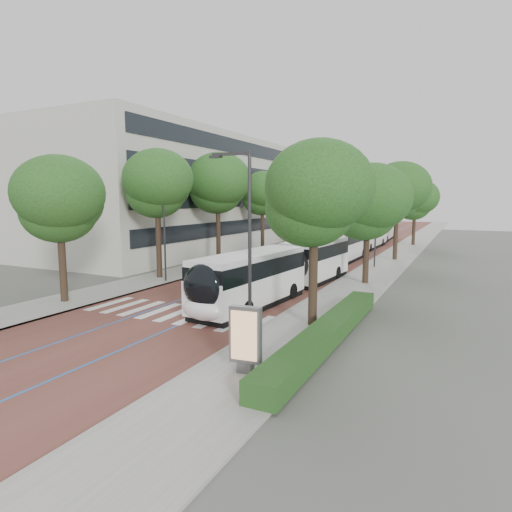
{
  "coord_description": "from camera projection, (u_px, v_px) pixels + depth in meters",
  "views": [
    {
      "loc": [
        14.36,
        -17.64,
        6.28
      ],
      "look_at": [
        1.35,
        8.5,
        2.4
      ],
      "focal_mm": 30.0,
      "sensor_mm": 36.0,
      "label": 1
    }
  ],
  "objects": [
    {
      "name": "streetlight_far",
      "position": [
        374.0,
        216.0,
        38.79
      ],
      "size": [
        1.82,
        0.2,
        8.0
      ],
      "color": "#2B2B2D",
      "rests_on": "sidewalk_right"
    },
    {
      "name": "bus_queued_0",
      "position": [
        341.0,
        246.0,
        42.62
      ],
      "size": [
        2.87,
        12.46,
        3.2
      ],
      "rotation": [
        0.0,
        0.0,
        -0.03
      ],
      "color": "white",
      "rests_on": "ground"
    },
    {
      "name": "lane_line_right",
      "position": [
        362.0,
        246.0,
        57.61
      ],
      "size": [
        0.12,
        126.0,
        0.01
      ],
      "primitive_type": "cube",
      "color": "#225CAA",
      "rests_on": "road"
    },
    {
      "name": "trees_left",
      "position": [
        259.0,
        192.0,
        49.24
      ],
      "size": [
        6.06,
        60.6,
        10.14
      ],
      "color": "black",
      "rests_on": "ground"
    },
    {
      "name": "office_building",
      "position": [
        179.0,
        194.0,
        55.35
      ],
      "size": [
        18.11,
        40.0,
        14.0
      ],
      "color": "#B9B7AB",
      "rests_on": "ground"
    },
    {
      "name": "lamp_post_left",
      "position": [
        164.0,
        228.0,
        32.08
      ],
      "size": [
        0.14,
        0.14,
        8.0
      ],
      "primitive_type": "cylinder",
      "color": "#2B2B2D",
      "rests_on": "sidewalk_left"
    },
    {
      "name": "bus_queued_1",
      "position": [
        367.0,
        236.0,
        54.82
      ],
      "size": [
        2.73,
        12.44,
        3.2
      ],
      "rotation": [
        0.0,
        0.0,
        -0.02
      ],
      "color": "white",
      "rests_on": "ground"
    },
    {
      "name": "kerb_right",
      "position": [
        392.0,
        247.0,
        55.84
      ],
      "size": [
        0.2,
        140.0,
        0.14
      ],
      "primitive_type": "cube",
      "color": "gray",
      "rests_on": "ground"
    },
    {
      "name": "zebra_crossing",
      "position": [
        177.0,
        313.0,
        23.62
      ],
      "size": [
        10.55,
        3.6,
        0.01
      ],
      "color": "silver",
      "rests_on": "ground"
    },
    {
      "name": "lane_line_left",
      "position": [
        338.0,
        245.0,
        59.02
      ],
      "size": [
        0.12,
        126.0,
        0.01
      ],
      "primitive_type": "cube",
      "color": "#225CAA",
      "rests_on": "road"
    },
    {
      "name": "ground",
      "position": [
        163.0,
        318.0,
        22.83
      ],
      "size": [
        160.0,
        160.0,
        0.0
      ],
      "primitive_type": "plane",
      "color": "#51544C",
      "rests_on": "ground"
    },
    {
      "name": "sidewalk_left",
      "position": [
        298.0,
        243.0,
        61.63
      ],
      "size": [
        4.0,
        140.0,
        0.12
      ],
      "primitive_type": "cube",
      "color": "gray",
      "rests_on": "ground"
    },
    {
      "name": "lead_bus",
      "position": [
        282.0,
        270.0,
        28.24
      ],
      "size": [
        4.01,
        18.54,
        3.2
      ],
      "rotation": [
        0.0,
        0.0,
        -0.08
      ],
      "color": "black",
      "rests_on": "ground"
    },
    {
      "name": "sidewalk_right",
      "position": [
        408.0,
        248.0,
        55.0
      ],
      "size": [
        4.0,
        140.0,
        0.12
      ],
      "primitive_type": "cube",
      "color": "gray",
      "rests_on": "ground"
    },
    {
      "name": "bus_queued_2",
      "position": [
        382.0,
        230.0,
        66.19
      ],
      "size": [
        2.99,
        12.48,
        3.2
      ],
      "rotation": [
        0.0,
        0.0,
        0.04
      ],
      "color": "white",
      "rests_on": "ground"
    },
    {
      "name": "kerb_left",
      "position": [
        311.0,
        243.0,
        60.79
      ],
      "size": [
        0.2,
        140.0,
        0.14
      ],
      "primitive_type": "cube",
      "color": "gray",
      "rests_on": "ground"
    },
    {
      "name": "road",
      "position": [
        350.0,
        246.0,
        58.32
      ],
      "size": [
        11.0,
        140.0,
        0.02
      ],
      "primitive_type": "cube",
      "color": "#572D27",
      "rests_on": "ground"
    },
    {
      "name": "ad_panel",
      "position": [
        245.0,
        338.0,
        15.23
      ],
      "size": [
        1.19,
        0.51,
        2.41
      ],
      "rotation": [
        0.0,
        0.0,
        0.12
      ],
      "color": "#59595B",
      "rests_on": "sidewalk_right"
    },
    {
      "name": "trees_right",
      "position": [
        390.0,
        199.0,
        39.33
      ],
      "size": [
        6.03,
        47.39,
        9.48
      ],
      "color": "black",
      "rests_on": "ground"
    },
    {
      "name": "hedge",
      "position": [
        328.0,
        332.0,
        18.74
      ],
      "size": [
        1.2,
        14.0,
        0.8
      ],
      "primitive_type": "cube",
      "color": "#1D4216",
      "rests_on": "sidewalk_right"
    },
    {
      "name": "streetlight_near",
      "position": [
        246.0,
        237.0,
        16.6
      ],
      "size": [
        1.82,
        0.2,
        8.0
      ],
      "color": "#2B2B2D",
      "rests_on": "sidewalk_right"
    }
  ]
}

